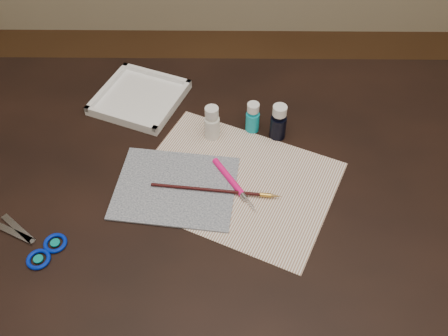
{
  "coord_description": "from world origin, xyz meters",
  "views": [
    {
      "loc": [
        0.01,
        -0.69,
        1.57
      ],
      "look_at": [
        0.0,
        0.0,
        0.8
      ],
      "focal_mm": 40.0,
      "sensor_mm": 36.0,
      "label": 1
    }
  ],
  "objects_px": {
    "paint_bottle_white": "(212,123)",
    "palette_tray": "(140,97)",
    "paper": "(235,182)",
    "scissors": "(24,240)",
    "paint_bottle_cyan": "(253,117)",
    "canvas": "(176,187)",
    "paint_bottle_navy": "(279,122)"
  },
  "relations": [
    {
      "from": "paint_bottle_cyan",
      "to": "palette_tray",
      "type": "relative_size",
      "value": 0.4
    },
    {
      "from": "paint_bottle_white",
      "to": "paint_bottle_navy",
      "type": "xyz_separation_m",
      "value": [
        0.15,
        0.0,
        0.0
      ]
    },
    {
      "from": "paper",
      "to": "palette_tray",
      "type": "xyz_separation_m",
      "value": [
        -0.24,
        0.27,
        0.01
      ]
    },
    {
      "from": "canvas",
      "to": "scissors",
      "type": "height_order",
      "value": "scissors"
    },
    {
      "from": "paint_bottle_white",
      "to": "paint_bottle_cyan",
      "type": "distance_m",
      "value": 0.1
    },
    {
      "from": "paint_bottle_navy",
      "to": "scissors",
      "type": "xyz_separation_m",
      "value": [
        -0.51,
        -0.3,
        -0.04
      ]
    },
    {
      "from": "paint_bottle_cyan",
      "to": "palette_tray",
      "type": "bearing_deg",
      "value": 160.07
    },
    {
      "from": "paint_bottle_white",
      "to": "palette_tray",
      "type": "bearing_deg",
      "value": 145.92
    },
    {
      "from": "paint_bottle_cyan",
      "to": "paint_bottle_navy",
      "type": "xyz_separation_m",
      "value": [
        0.06,
        -0.02,
        0.01
      ]
    },
    {
      "from": "scissors",
      "to": "palette_tray",
      "type": "distance_m",
      "value": 0.46
    },
    {
      "from": "paint_bottle_white",
      "to": "paint_bottle_navy",
      "type": "height_order",
      "value": "paint_bottle_navy"
    },
    {
      "from": "canvas",
      "to": "palette_tray",
      "type": "xyz_separation_m",
      "value": [
        -0.11,
        0.28,
        0.01
      ]
    },
    {
      "from": "paper",
      "to": "paint_bottle_cyan",
      "type": "bearing_deg",
      "value": 76.23
    },
    {
      "from": "paint_bottle_white",
      "to": "scissors",
      "type": "height_order",
      "value": "paint_bottle_white"
    },
    {
      "from": "paper",
      "to": "paint_bottle_cyan",
      "type": "height_order",
      "value": "paint_bottle_cyan"
    },
    {
      "from": "palette_tray",
      "to": "paint_bottle_cyan",
      "type": "bearing_deg",
      "value": -19.93
    },
    {
      "from": "paint_bottle_cyan",
      "to": "scissors",
      "type": "bearing_deg",
      "value": -144.72
    },
    {
      "from": "paper",
      "to": "scissors",
      "type": "bearing_deg",
      "value": -159.37
    },
    {
      "from": "paint_bottle_cyan",
      "to": "scissors",
      "type": "height_order",
      "value": "paint_bottle_cyan"
    },
    {
      "from": "paper",
      "to": "canvas",
      "type": "xyz_separation_m",
      "value": [
        -0.13,
        -0.02,
        0.0
      ]
    },
    {
      "from": "paper",
      "to": "paint_bottle_white",
      "type": "distance_m",
      "value": 0.16
    },
    {
      "from": "canvas",
      "to": "paint_bottle_navy",
      "type": "xyz_separation_m",
      "value": [
        0.23,
        0.16,
        0.04
      ]
    },
    {
      "from": "paint_bottle_white",
      "to": "paint_bottle_navy",
      "type": "relative_size",
      "value": 0.96
    },
    {
      "from": "paint_bottle_white",
      "to": "paint_bottle_cyan",
      "type": "relative_size",
      "value": 1.11
    },
    {
      "from": "paint_bottle_navy",
      "to": "palette_tray",
      "type": "height_order",
      "value": "paint_bottle_navy"
    },
    {
      "from": "palette_tray",
      "to": "paint_bottle_white",
      "type": "bearing_deg",
      "value": -34.08
    },
    {
      "from": "paper",
      "to": "paint_bottle_white",
      "type": "height_order",
      "value": "paint_bottle_white"
    },
    {
      "from": "paper",
      "to": "canvas",
      "type": "relative_size",
      "value": 1.62
    },
    {
      "from": "paint_bottle_white",
      "to": "palette_tray",
      "type": "xyz_separation_m",
      "value": [
        -0.18,
        0.12,
        -0.03
      ]
    },
    {
      "from": "canvas",
      "to": "paint_bottle_navy",
      "type": "height_order",
      "value": "paint_bottle_navy"
    },
    {
      "from": "paper",
      "to": "paint_bottle_navy",
      "type": "height_order",
      "value": "paint_bottle_navy"
    },
    {
      "from": "palette_tray",
      "to": "canvas",
      "type": "bearing_deg",
      "value": -68.8
    }
  ]
}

